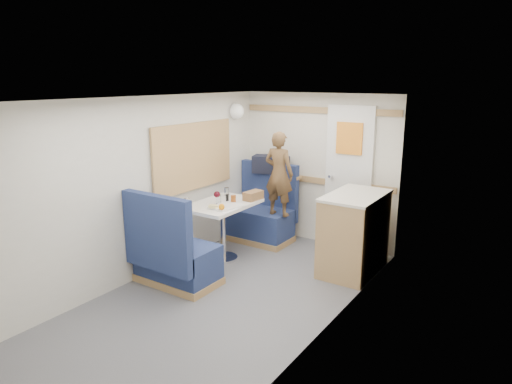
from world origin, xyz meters
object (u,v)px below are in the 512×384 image
Objects in this scene: bench_far at (261,218)px; bread_loaf at (253,195)px; tumbler_left at (187,203)px; dinette_table at (222,215)px; orange_fruit at (222,207)px; dome_light at (236,111)px; tray at (226,206)px; pepper_grinder at (227,198)px; person at (279,174)px; wine_glass at (217,195)px; tumbler_right at (219,199)px; bench_near at (174,259)px; cheese_block at (213,206)px; duffel_bag at (271,164)px; tumbler_mid at (227,191)px; galley_counter at (354,233)px; beer_glass at (233,199)px.

bench_far is 0.74m from bread_loaf.
dinette_table is at bearing 59.04° from tumbler_left.
orange_fruit is (0.21, -0.28, 0.21)m from dinette_table.
dinette_table is at bearing -65.35° from dome_light.
pepper_grinder is (-0.13, 0.19, 0.04)m from tray.
tumbler_left is (-0.59, -1.10, -0.22)m from person.
tumbler_right is at bearing 112.47° from wine_glass.
person is at bearing 77.15° from bench_near.
cheese_block is at bearing 81.88° from bench_near.
tray is 1.40× the size of bread_loaf.
person is at bearing -64.67° from duffel_bag.
tumbler_right is (-0.38, -0.76, -0.22)m from person.
pepper_grinder is at bearing 88.41° from bench_near.
tray is 0.56m from tumbler_mid.
tray is 3.37× the size of tumbler_right.
tumbler_mid is (-1.65, -0.22, 0.30)m from galley_counter.
tumbler_mid and beer_glass have the same top height.
beer_glass is (-1.35, -0.48, 0.30)m from galley_counter.
orange_fruit is at bearing -62.14° from pepper_grinder.
dome_light is at bearing 102.82° from bench_near.
pepper_grinder is at bearing 178.10° from beer_glass.
galley_counter is 1.50m from tray.
wine_glass is 1.70× the size of beer_glass.
bench_near is at bearing -100.61° from bread_loaf.
tumbler_mid reaches higher than orange_fruit.
dome_light is at bearing 170.82° from galley_counter.
person is 10.92× the size of tumbler_mid.
tray is 0.19m from wine_glass.
dome_light is 2.01× the size of tumbler_mid.
beer_glass is at bearing 99.49° from tray.
bench_far is 9.94× the size of tumbler_right.
tray is 0.47m from bread_loaf.
pepper_grinder is at bearing 117.86° from orange_fruit.
tumbler_left is at bearing -115.44° from duffel_bag.
dinette_table is 1.85× the size of duffel_bag.
pepper_grinder is at bearing -51.57° from tumbler_mid.
tumbler_left is at bearing 60.69° from person.
tumbler_mid is 1.00× the size of pepper_grinder.
bench_far is 1.09m from tray.
duffel_bag is 1.40× the size of tray.
wine_glass is at bearing -106.66° from duffel_bag.
galley_counter is at bearing 28.65° from tumbler_left.
tumbler_right is at bearing -122.87° from bread_loaf.
tumbler_mid is at bearing -172.48° from galley_counter.
bench_near is 4.12× the size of bread_loaf.
beer_glass is at bearing -41.31° from tumbler_mid.
bench_far reaches higher than tumbler_mid.
galley_counter is 9.23× the size of tumbler_mid.
bench_near is 2.28m from dome_light.
dome_light is at bearing -10.80° from person.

